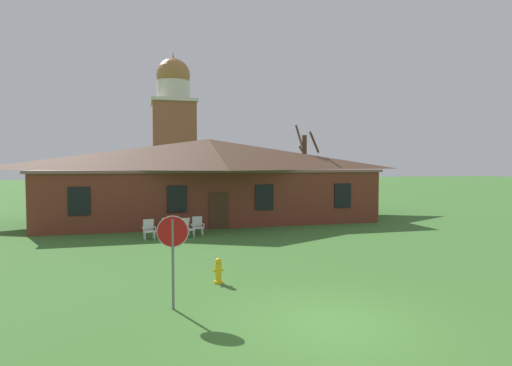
# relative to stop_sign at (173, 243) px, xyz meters

# --- Properties ---
(ground_plane) EXTENTS (200.00, 200.00, 0.00)m
(ground_plane) POSITION_rel_stop_sign_xyz_m (3.52, -1.97, -1.70)
(ground_plane) COLOR #3D702D
(brick_building) EXTENTS (21.00, 10.40, 5.42)m
(brick_building) POSITION_rel_stop_sign_xyz_m (3.52, 17.66, 1.06)
(brick_building) COLOR brown
(brick_building) RESTS_ON ground
(dome_tower) EXTENTS (5.18, 5.18, 16.82)m
(dome_tower) POSITION_rel_stop_sign_xyz_m (2.51, 38.51, 5.89)
(dome_tower) COLOR #93563D
(dome_tower) RESTS_ON ground
(stop_sign) EXTENTS (0.80, 0.16, 2.40)m
(stop_sign) POSITION_rel_stop_sign_xyz_m (0.00, 0.00, 0.00)
(stop_sign) COLOR slate
(stop_sign) RESTS_ON ground
(lawn_chair_by_porch) EXTENTS (0.69, 0.72, 0.96)m
(lawn_chair_by_porch) POSITION_rel_stop_sign_xyz_m (-0.54, 10.44, -1.20)
(lawn_chair_by_porch) COLOR white
(lawn_chair_by_porch) RESTS_ON ground
(lawn_chair_near_door) EXTENTS (0.68, 0.71, 0.96)m
(lawn_chair_near_door) POSITION_rel_stop_sign_xyz_m (0.36, 10.77, -1.20)
(lawn_chair_near_door) COLOR white
(lawn_chair_near_door) RESTS_ON ground
(lawn_chair_left_end) EXTENTS (0.80, 0.84, 0.96)m
(lawn_chair_left_end) POSITION_rel_stop_sign_xyz_m (1.31, 10.47, -1.20)
(lawn_chair_left_end) COLOR white
(lawn_chair_left_end) RESTS_ON ground
(lawn_chair_middle) EXTENTS (0.64, 0.67, 0.96)m
(lawn_chair_middle) POSITION_rel_stop_sign_xyz_m (1.93, 10.97, -1.20)
(lawn_chair_middle) COLOR white
(lawn_chair_middle) RESTS_ON ground
(bare_tree_beside_building) EXTENTS (1.87, 1.97, 6.69)m
(bare_tree_beside_building) POSITION_rel_stop_sign_xyz_m (11.00, 18.76, 1.63)
(bare_tree_beside_building) COLOR brown
(bare_tree_beside_building) RESTS_ON ground
(fire_hydrant) EXTENTS (0.36, 0.28, 0.79)m
(fire_hydrant) POSITION_rel_stop_sign_xyz_m (1.50, 1.99, -1.33)
(fire_hydrant) COLOR gold
(fire_hydrant) RESTS_ON ground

